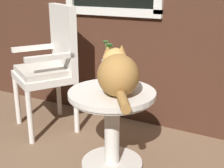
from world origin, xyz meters
The scene contains 5 objects.
ground_plane centered at (0.00, 0.00, 0.00)m, with size 6.00×6.00×0.00m, color #7F6047.
wicker_side_table centered at (0.20, 0.09, 0.39)m, with size 0.58×0.58×0.56m.
wicker_chair centered at (-0.56, 0.41, 0.59)m, with size 0.63×0.62×1.06m.
cat centered at (0.25, 0.07, 0.70)m, with size 0.42×0.57×0.28m.
pewter_vase_with_ivy centered at (0.11, 0.19, 0.65)m, with size 0.12×0.12×0.30m.
Camera 1 is at (1.09, -1.58, 1.24)m, focal length 49.40 mm.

